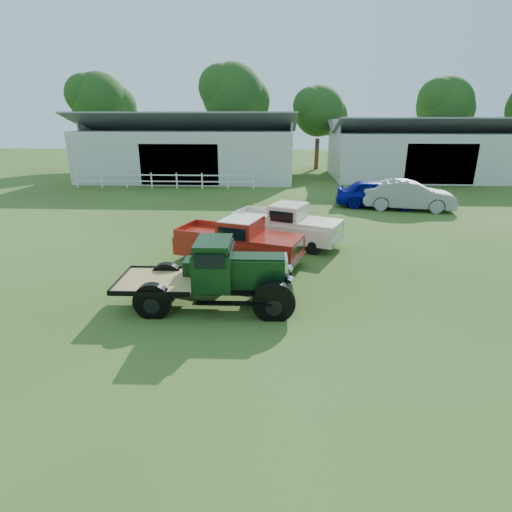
# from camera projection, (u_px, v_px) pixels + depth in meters

# --- Properties ---
(ground) EXTENTS (120.00, 120.00, 0.00)m
(ground) POSITION_uv_depth(u_px,v_px,m) (247.00, 301.00, 12.13)
(ground) COLOR #2F4614
(shed_left) EXTENTS (18.80, 10.20, 5.60)m
(shed_left) POSITION_uv_depth(u_px,v_px,m) (191.00, 146.00, 36.07)
(shed_left) COLOR beige
(shed_left) RESTS_ON ground
(shed_right) EXTENTS (16.80, 9.20, 5.20)m
(shed_right) POSITION_uv_depth(u_px,v_px,m) (423.00, 149.00, 36.03)
(shed_right) COLOR beige
(shed_right) RESTS_ON ground
(fence_rail) EXTENTS (14.20, 0.16, 1.20)m
(fence_rail) POSITION_uv_depth(u_px,v_px,m) (164.00, 181.00, 31.19)
(fence_rail) COLOR white
(fence_rail) RESTS_ON ground
(tree_a) EXTENTS (6.30, 6.30, 10.50)m
(tree_a) POSITION_uv_depth(u_px,v_px,m) (101.00, 117.00, 42.41)
(tree_a) COLOR #134410
(tree_a) RESTS_ON ground
(tree_b) EXTENTS (6.90, 6.90, 11.50)m
(tree_b) POSITION_uv_depth(u_px,v_px,m) (233.00, 112.00, 42.49)
(tree_b) COLOR #134410
(tree_b) RESTS_ON ground
(tree_c) EXTENTS (5.40, 5.40, 9.00)m
(tree_c) POSITION_uv_depth(u_px,v_px,m) (318.00, 125.00, 41.51)
(tree_c) COLOR #134410
(tree_c) RESTS_ON ground
(tree_d) EXTENTS (6.00, 6.00, 10.00)m
(tree_d) POSITION_uv_depth(u_px,v_px,m) (443.00, 120.00, 41.64)
(tree_d) COLOR #134410
(tree_d) RESTS_ON ground
(vintage_flatbed) EXTENTS (5.15, 2.12, 2.03)m
(vintage_flatbed) POSITION_uv_depth(u_px,v_px,m) (211.00, 274.00, 11.56)
(vintage_flatbed) COLOR black
(vintage_flatbed) RESTS_ON ground
(red_pickup) EXTENTS (5.21, 3.31, 1.78)m
(red_pickup) POSITION_uv_depth(u_px,v_px,m) (239.00, 241.00, 15.04)
(red_pickup) COLOR #9E2013
(red_pickup) RESTS_ON ground
(white_pickup) EXTENTS (5.16, 3.61, 1.77)m
(white_pickup) POSITION_uv_depth(u_px,v_px,m) (286.00, 225.00, 17.29)
(white_pickup) COLOR beige
(white_pickup) RESTS_ON ground
(misc_car_blue) EXTENTS (5.20, 2.71, 1.69)m
(misc_car_blue) POSITION_uv_depth(u_px,v_px,m) (377.00, 194.00, 24.53)
(misc_car_blue) COLOR #060D83
(misc_car_blue) RESTS_ON ground
(misc_car_grey) EXTENTS (5.49, 2.70, 1.73)m
(misc_car_grey) POSITION_uv_depth(u_px,v_px,m) (408.00, 195.00, 23.88)
(misc_car_grey) COLOR gray
(misc_car_grey) RESTS_ON ground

